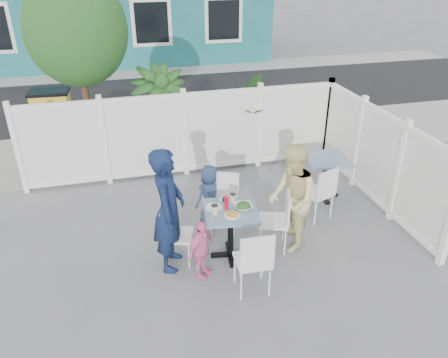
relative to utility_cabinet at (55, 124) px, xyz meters
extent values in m
plane|color=slate|center=(2.34, -4.00, -0.66)|extent=(80.00, 80.00, 0.00)
cube|color=gray|center=(2.34, -0.20, -0.66)|extent=(24.00, 2.60, 0.01)
cube|color=black|center=(2.34, 3.50, -0.66)|extent=(24.00, 5.00, 0.01)
cube|color=gray|center=(2.34, 6.60, -0.66)|extent=(24.00, 1.60, 0.01)
cube|color=black|center=(-0.66, 7.02, 0.94)|extent=(1.20, 0.04, 1.40)
cube|color=black|center=(3.34, 7.02, 0.94)|extent=(1.20, 0.04, 1.40)
cube|color=white|center=(2.44, -1.60, 0.16)|extent=(5.80, 0.04, 1.40)
cube|color=white|center=(2.44, -1.60, 0.90)|extent=(5.86, 0.08, 0.08)
cube|color=white|center=(2.44, -1.60, -0.60)|extent=(5.86, 0.08, 0.12)
cube|color=white|center=(5.34, -3.40, 0.16)|extent=(0.04, 3.60, 1.40)
cube|color=white|center=(5.34, -3.40, 0.90)|extent=(0.08, 3.66, 0.08)
cube|color=white|center=(5.34, -3.40, -0.60)|extent=(0.08, 3.66, 0.12)
cylinder|color=#382316|center=(0.74, -0.70, 0.54)|extent=(0.12, 0.12, 2.40)
ellipsoid|color=#18431A|center=(0.74, -0.70, 1.94)|extent=(1.80, 1.62, 1.98)
cube|color=gold|center=(0.00, 0.00, 0.00)|extent=(0.74, 0.55, 1.32)
imported|color=#18431A|center=(2.06, -0.90, 0.31)|extent=(1.09, 1.09, 1.94)
imported|color=#18431A|center=(3.54, -1.00, 0.14)|extent=(1.60, 1.73, 1.59)
cube|color=#446C81|center=(2.58, -4.29, 0.07)|extent=(0.81, 0.81, 0.04)
cylinder|color=black|center=(2.58, -4.29, -0.29)|extent=(0.08, 0.08, 0.69)
cube|color=black|center=(2.58, -4.29, -0.64)|extent=(0.57, 0.16, 0.04)
cube|color=black|center=(2.58, -4.29, -0.64)|extent=(0.16, 0.57, 0.04)
cube|color=#446C81|center=(4.59, -3.09, 0.07)|extent=(0.78, 0.78, 0.04)
cylinder|color=black|center=(4.59, -3.09, -0.30)|extent=(0.08, 0.08, 0.69)
cube|color=black|center=(4.59, -3.09, -0.64)|extent=(0.56, 0.14, 0.04)
cube|color=black|center=(4.59, -3.09, -0.64)|extent=(0.14, 0.56, 0.04)
cube|color=white|center=(1.87, -4.21, -0.24)|extent=(0.48, 0.49, 0.04)
cube|color=white|center=(1.70, -4.15, 0.00)|extent=(0.15, 0.38, 0.42)
cylinder|color=white|center=(2.07, -4.10, -0.45)|extent=(0.02, 0.02, 0.42)
cylinder|color=white|center=(1.96, -4.42, -0.45)|extent=(0.02, 0.02, 0.42)
cylinder|color=white|center=(1.77, -4.00, -0.45)|extent=(0.02, 0.02, 0.42)
cylinder|color=white|center=(1.66, -4.32, -0.45)|extent=(0.02, 0.02, 0.42)
cube|color=white|center=(3.22, -4.25, -0.21)|extent=(0.51, 0.53, 0.04)
cube|color=white|center=(3.40, -4.31, 0.04)|extent=(0.16, 0.41, 0.45)
cylinder|color=white|center=(3.00, -4.37, -0.43)|extent=(0.02, 0.02, 0.45)
cylinder|color=white|center=(3.12, -4.02, -0.43)|extent=(0.02, 0.02, 0.45)
cylinder|color=white|center=(3.32, -4.47, -0.43)|extent=(0.02, 0.02, 0.45)
cylinder|color=white|center=(3.44, -4.13, -0.43)|extent=(0.02, 0.02, 0.45)
cube|color=white|center=(2.65, -3.65, -0.22)|extent=(0.53, 0.52, 0.04)
cube|color=white|center=(2.72, -3.48, 0.03)|extent=(0.39, 0.18, 0.44)
cylinder|color=white|center=(2.76, -3.87, -0.44)|extent=(0.02, 0.02, 0.44)
cylinder|color=white|center=(2.43, -3.74, -0.44)|extent=(0.02, 0.02, 0.44)
cylinder|color=white|center=(2.88, -3.56, -0.44)|extent=(0.02, 0.02, 0.44)
cylinder|color=white|center=(2.55, -3.43, -0.44)|extent=(0.02, 0.02, 0.44)
cube|color=white|center=(2.66, -5.02, -0.21)|extent=(0.44, 0.42, 0.04)
cube|color=white|center=(2.65, -5.21, 0.04)|extent=(0.42, 0.05, 0.45)
cylinder|color=white|center=(2.49, -4.84, -0.43)|extent=(0.02, 0.02, 0.45)
cylinder|color=white|center=(2.85, -4.86, -0.43)|extent=(0.02, 0.02, 0.45)
cylinder|color=white|center=(2.47, -5.18, -0.43)|extent=(0.02, 0.02, 0.45)
cylinder|color=white|center=(2.83, -5.20, -0.43)|extent=(0.02, 0.02, 0.45)
cube|color=white|center=(4.18, -3.66, -0.21)|extent=(0.53, 0.51, 0.04)
cube|color=white|center=(4.24, -3.84, 0.03)|extent=(0.40, 0.17, 0.45)
cylinder|color=white|center=(3.95, -3.56, -0.44)|extent=(0.02, 0.02, 0.45)
cylinder|color=white|center=(4.29, -3.44, -0.44)|extent=(0.02, 0.02, 0.45)
cylinder|color=white|center=(4.07, -3.88, -0.44)|extent=(0.02, 0.02, 0.45)
cylinder|color=white|center=(4.40, -3.76, -0.44)|extent=(0.02, 0.02, 0.45)
imported|color=#101D40|center=(1.75, -4.26, 0.21)|extent=(0.58, 0.73, 1.74)
imported|color=gold|center=(3.46, -4.26, 0.13)|extent=(0.73, 0.86, 1.57)
imported|color=navy|center=(2.50, -3.38, -0.17)|extent=(0.57, 0.49, 0.99)
imported|color=pink|center=(2.10, -4.61, -0.24)|extent=(0.51, 0.49, 0.85)
cylinder|color=white|center=(2.57, -4.42, 0.10)|extent=(0.22, 0.22, 0.01)
cylinder|color=white|center=(2.37, -4.17, 0.10)|extent=(0.22, 0.22, 0.02)
imported|color=white|center=(2.76, -4.29, 0.12)|extent=(0.25, 0.25, 0.06)
cylinder|color=beige|center=(2.35, -4.32, 0.16)|extent=(0.08, 0.08, 0.12)
cylinder|color=beige|center=(2.67, -4.08, 0.15)|extent=(0.08, 0.08, 0.11)
cylinder|color=red|center=(2.53, -4.24, 0.18)|extent=(0.06, 0.06, 0.18)
cylinder|color=white|center=(2.49, -4.06, 0.13)|extent=(0.03, 0.03, 0.07)
cylinder|color=black|center=(2.55, -4.05, 0.13)|extent=(0.03, 0.03, 0.07)
camera|label=1|loc=(1.23, -9.09, 3.20)|focal=35.00mm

